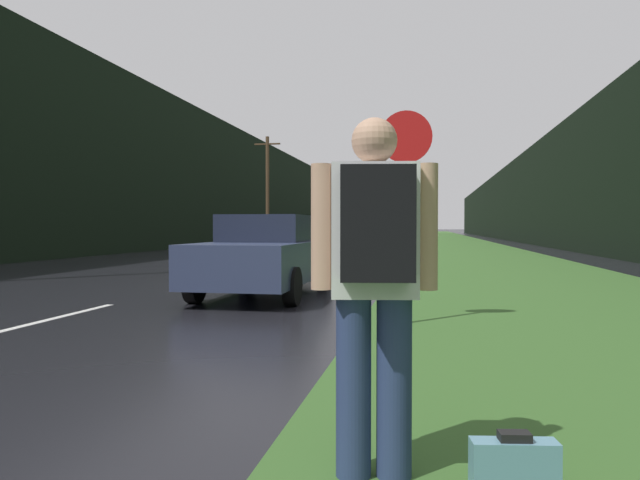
{
  "coord_description": "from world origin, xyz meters",
  "views": [
    {
      "loc": [
        5.08,
        0.12,
        1.27
      ],
      "look_at": [
        2.25,
        14.94,
        0.92
      ],
      "focal_mm": 32.0,
      "sensor_mm": 36.0,
      "label": 1
    }
  ],
  "objects_px": {
    "hitchhiker_with_backpack": "(374,274)",
    "car_passing_near": "(267,255)",
    "stop_sign": "(406,194)",
    "suitcase": "(514,470)"
  },
  "relations": [
    {
      "from": "hitchhiker_with_backpack",
      "to": "car_passing_near",
      "type": "height_order",
      "value": "hitchhiker_with_backpack"
    },
    {
      "from": "stop_sign",
      "to": "car_passing_near",
      "type": "bearing_deg",
      "value": 132.92
    },
    {
      "from": "stop_sign",
      "to": "suitcase",
      "type": "height_order",
      "value": "stop_sign"
    },
    {
      "from": "car_passing_near",
      "to": "suitcase",
      "type": "bearing_deg",
      "value": 113.94
    },
    {
      "from": "stop_sign",
      "to": "car_passing_near",
      "type": "xyz_separation_m",
      "value": [
        -2.68,
        2.89,
        -0.95
      ]
    },
    {
      "from": "suitcase",
      "to": "car_passing_near",
      "type": "height_order",
      "value": "car_passing_near"
    },
    {
      "from": "suitcase",
      "to": "stop_sign",
      "type": "bearing_deg",
      "value": 89.42
    },
    {
      "from": "hitchhiker_with_backpack",
      "to": "stop_sign",
      "type": "bearing_deg",
      "value": 81.55
    },
    {
      "from": "suitcase",
      "to": "car_passing_near",
      "type": "relative_size",
      "value": 0.09
    },
    {
      "from": "stop_sign",
      "to": "suitcase",
      "type": "xyz_separation_m",
      "value": [
        0.69,
        -4.7,
        -1.54
      ]
    }
  ]
}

